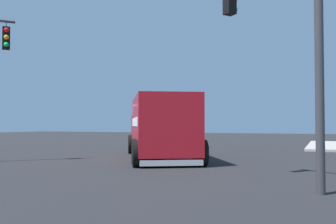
% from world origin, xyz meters
% --- Properties ---
extents(ground_plane, '(100.00, 100.00, 0.00)m').
position_xyz_m(ground_plane, '(0.00, 0.00, 0.00)').
color(ground_plane, black).
extents(delivery_truck, '(6.28, 8.38, 2.76)m').
position_xyz_m(delivery_truck, '(-0.77, 0.97, 1.45)').
color(delivery_truck, '#AD141E').
rests_on(delivery_truck, ground).
extents(traffic_light_secondary, '(2.92, 2.29, 6.33)m').
position_xyz_m(traffic_light_secondary, '(-6.80, 7.07, 4.10)').
color(traffic_light_secondary, '#38383D').
rests_on(traffic_light_secondary, ground).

